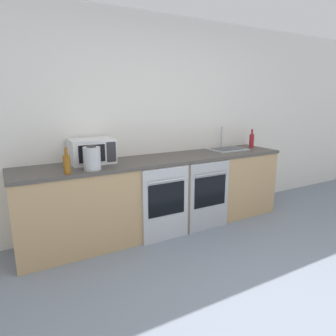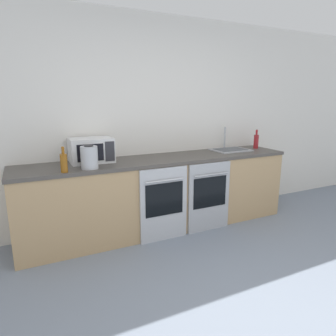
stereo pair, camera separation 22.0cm
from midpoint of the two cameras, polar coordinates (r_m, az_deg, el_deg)
ground_plane at (r=2.55m, az=19.59°, el=-26.57°), size 16.00×16.00×0.00m
wall_back at (r=3.86m, az=-5.39°, el=8.60°), size 10.00×0.06×2.60m
counter_back at (r=3.72m, az=-2.97°, el=-4.88°), size 3.36×0.65×0.90m
oven_left at (r=3.40m, az=-2.24°, el=-6.90°), size 0.57×0.06×0.86m
oven_right at (r=3.70m, az=6.19°, el=-5.30°), size 0.57×0.06×0.86m
microwave at (r=3.43m, az=-16.10°, el=3.13°), size 0.47×0.33×0.27m
bottle_red at (r=4.52m, az=14.30°, el=5.12°), size 0.07×0.07×0.27m
bottle_amber at (r=3.02m, az=-20.71°, el=0.76°), size 0.07×0.07×0.25m
kettle at (r=3.11m, az=-16.27°, el=1.77°), size 0.17×0.17×0.24m
sink at (r=4.25m, az=9.78°, el=3.65°), size 0.50×0.37×0.31m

